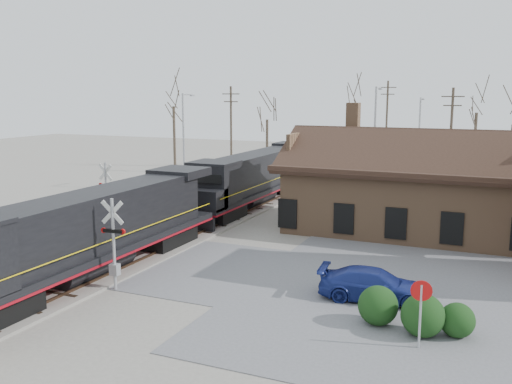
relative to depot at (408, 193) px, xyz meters
The scene contains 25 objects.
ground 17.14m from the depot, 134.97° to the right, with size 140.00×140.00×0.00m, color gray.
road 17.13m from the depot, 134.97° to the right, with size 60.00×9.00×0.03m, color #5C5C61.
parking_lot 10.29m from the depot, 53.10° to the right, with size 22.00×26.00×0.03m, color #5C5C61.
track_main 12.58m from the depot, 165.97° to the left, with size 3.40×90.00×0.24m.
track_siding 16.92m from the depot, 169.70° to the left, with size 3.40×90.00×0.24m.
depot is the anchor object (origin of this frame).
locomotive_lead 19.95m from the depot, 126.93° to the right, with size 2.81×18.85×4.18m.
locomotive_trailing 12.41m from the depot, 165.15° to the left, with size 2.81×18.85×3.96m.
crossbuck_near 19.14m from the depot, 121.29° to the right, with size 1.16×0.31×4.08m.
crossbuck_far 19.08m from the depot, 158.94° to the right, with size 1.20×0.32×4.20m.
do_not_enter_sign 17.33m from the depot, 79.58° to the right, with size 0.71×0.17×2.41m.
parked_car 13.23m from the depot, 86.61° to the right, with size 1.88×4.62×1.34m, color navy.
hedge_a 15.71m from the depot, 84.76° to the right, with size 1.49×1.49×1.49m, color black.
hedge_b 16.35m from the depot, 79.03° to the right, with size 1.55×1.55×1.55m, color black.
hedge_c 16.19m from the depot, 74.78° to the right, with size 1.25×1.25×1.25m, color black.
streetlight_a 22.03m from the depot, 159.77° to the left, with size 0.25×2.04×8.50m.
streetlight_b 11.88m from the depot, 112.53° to the left, with size 0.25×2.04×9.04m.
streetlight_c 21.58m from the depot, 96.37° to the left, with size 0.25×2.04×8.10m.
utility_pole_a 28.56m from the depot, 138.90° to the left, with size 2.00×0.24×9.22m.
utility_pole_b 34.80m from the depot, 103.26° to the left, with size 2.00×0.24×9.97m.
utility_pole_c 18.96m from the depot, 87.73° to the left, with size 2.00×0.24×9.01m.
tree_a 37.49m from the depot, 144.61° to the left, with size 4.66×4.66×11.43m.
tree_b 33.39m from the depot, 127.95° to the left, with size 3.64×3.64×8.92m.
tree_c 35.96m from the depot, 109.53° to the left, with size 4.65×4.65×11.40m.
tree_d 32.38m from the depot, 86.04° to the left, with size 4.26×4.26×10.44m.
Camera 1 is at (17.34, -23.81, 8.55)m, focal length 40.00 mm.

